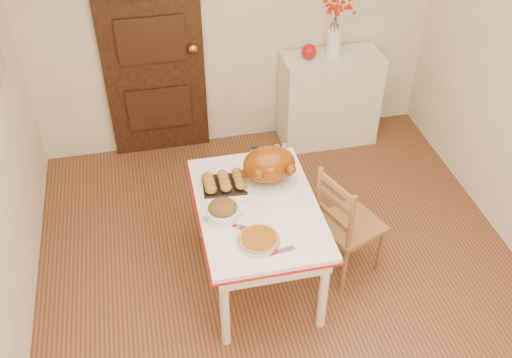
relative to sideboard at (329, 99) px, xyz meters
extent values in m
cube|color=#522A15|center=(-0.82, -1.78, -0.43)|extent=(3.50, 4.00, 0.00)
cube|color=beige|center=(-0.82, 0.22, 0.82)|extent=(3.50, 0.00, 2.50)
cube|color=black|center=(-1.52, 0.19, 0.60)|extent=(0.85, 0.06, 2.06)
cube|color=silver|center=(0.00, 0.00, 0.00)|extent=(0.86, 0.38, 0.86)
sphere|color=#B40D0F|center=(-0.22, 0.00, 0.50)|extent=(0.13, 0.13, 0.13)
cylinder|color=#894A0F|center=(-1.07, -1.88, 0.29)|extent=(0.29, 0.29, 0.05)
cylinder|color=white|center=(-0.92, -1.07, 0.31)|extent=(0.06, 0.06, 0.10)
camera|label=1|loc=(-1.62, -4.30, 2.81)|focal=41.02mm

